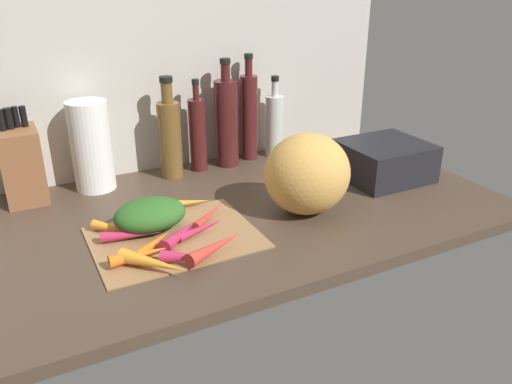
{
  "coord_description": "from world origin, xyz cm",
  "views": [
    {
      "loc": [
        -36.75,
        -111.96,
        58.23
      ],
      "look_at": [
        15.48,
        -10.68,
        8.13
      ],
      "focal_mm": 35.67,
      "sensor_mm": 36.0,
      "label": 1
    }
  ],
  "objects": [
    {
      "name": "carrot_3",
      "position": [
        -16.88,
        -3.25,
        2.02
      ],
      "size": [
        11.49,
        12.86,
        2.43
      ],
      "primitive_type": "cone",
      "rotation": [
        0.0,
        1.57,
        -0.86
      ],
      "color": "orange",
      "rests_on": "cutting_board"
    },
    {
      "name": "carrot_5",
      "position": [
        -14.16,
        -21.97,
        2.45
      ],
      "size": [
        12.91,
        14.45,
        3.29
      ],
      "primitive_type": "cone",
      "rotation": [
        0.0,
        1.57,
        -0.87
      ],
      "color": "orange",
      "rests_on": "cutting_board"
    },
    {
      "name": "ground_plane",
      "position": [
        0.0,
        0.0,
        -1.5
      ],
      "size": [
        170.0,
        80.0,
        3.0
      ],
      "primitive_type": "cube",
      "color": "#47382B"
    },
    {
      "name": "carrot_9",
      "position": [
        -7.32,
        -22.4,
        2.25
      ],
      "size": [
        10.76,
        7.93,
        2.89
      ],
      "primitive_type": "cone",
      "rotation": [
        0.0,
        1.57,
        -0.53
      ],
      "color": "#B2264C",
      "rests_on": "cutting_board"
    },
    {
      "name": "knife_block",
      "position": [
        -34.16,
        31.08,
        10.27
      ],
      "size": [
        10.27,
        15.71,
        25.49
      ],
      "color": "brown",
      "rests_on": "ground_plane"
    },
    {
      "name": "carrot_6",
      "position": [
        5.33,
        -5.03,
        1.87
      ],
      "size": [
        12.6,
        11.19,
        2.13
      ],
      "primitive_type": "cone",
      "rotation": [
        0.0,
        1.57,
        0.71
      ],
      "color": "red",
      "rests_on": "cutting_board"
    },
    {
      "name": "bottle_2",
      "position": [
        26.06,
        30.06,
        14.18
      ],
      "size": [
        7.4,
        7.4,
        33.78
      ],
      "color": "#471919",
      "rests_on": "ground_plane"
    },
    {
      "name": "bottle_3",
      "position": [
        35.1,
        32.4,
        14.49
      ],
      "size": [
        5.64,
        5.64,
        34.22
      ],
      "color": "#471919",
      "rests_on": "ground_plane"
    },
    {
      "name": "bottle_0",
      "position": [
        6.79,
        28.32,
        12.64
      ],
      "size": [
        6.68,
        6.68,
        30.39
      ],
      "color": "brown",
      "rests_on": "ground_plane"
    },
    {
      "name": "carrot_0",
      "position": [
        -15.42,
        -16.91,
        2.21
      ],
      "size": [
        13.77,
        2.98,
        2.82
      ],
      "primitive_type": "cone",
      "rotation": [
        0.0,
        1.57,
        0.01
      ],
      "color": "orange",
      "rests_on": "cutting_board"
    },
    {
      "name": "carrot_8",
      "position": [
        2.57,
        3.74,
        2.05
      ],
      "size": [
        13.12,
        5.43,
        2.49
      ],
      "primitive_type": "cone",
      "rotation": [
        0.0,
        1.57,
        -0.24
      ],
      "color": "orange",
      "rests_on": "cutting_board"
    },
    {
      "name": "carrot_7",
      "position": [
        0.8,
        -11.18,
        1.88
      ],
      "size": [
        13.79,
        6.29,
        2.15
      ],
      "primitive_type": "cone",
      "rotation": [
        0.0,
        1.57,
        0.31
      ],
      "color": "#B2264C",
      "rests_on": "cutting_board"
    },
    {
      "name": "bottle_4",
      "position": [
        43.73,
        30.77,
        10.78
      ],
      "size": [
        5.9,
        5.9,
        26.87
      ],
      "color": "silver",
      "rests_on": "ground_plane"
    },
    {
      "name": "carrot_2",
      "position": [
        -14.94,
        -7.14,
        2.07
      ],
      "size": [
        14.0,
        6.55,
        2.55
      ],
      "primitive_type": "cone",
      "rotation": [
        0.0,
        1.57,
        -0.3
      ],
      "color": "#B2264C",
      "rests_on": "cutting_board"
    },
    {
      "name": "wall_back",
      "position": [
        0.0,
        38.5,
        30.0
      ],
      "size": [
        170.0,
        3.0,
        60.0
      ],
      "primitive_type": "cube",
      "color": "#BCB7AD",
      "rests_on": "ground_plane"
    },
    {
      "name": "dish_rack",
      "position": [
        63.1,
        -2.27,
        5.54
      ],
      "size": [
        24.16,
        21.83,
        11.07
      ],
      "primitive_type": "cube",
      "color": "black",
      "rests_on": "ground_plane"
    },
    {
      "name": "winter_squash",
      "position": [
        29.89,
        -11.15,
        10.47
      ],
      "size": [
        22.41,
        20.91,
        20.94
      ],
      "primitive_type": "ellipsoid",
      "color": "gold",
      "rests_on": "ground_plane"
    },
    {
      "name": "carrot_10",
      "position": [
        -4.85,
        -12.34,
        2.44
      ],
      "size": [
        12.75,
        11.31,
        3.28
      ],
      "primitive_type": "cone",
      "rotation": [
        0.0,
        1.57,
        0.69
      ],
      "color": "#B2264C",
      "rests_on": "cutting_board"
    },
    {
      "name": "bottle_1",
      "position": [
        16.3,
        30.11,
        11.67
      ],
      "size": [
        5.38,
        5.38,
        28.45
      ],
      "color": "#471919",
      "rests_on": "ground_plane"
    },
    {
      "name": "carrot_greens_pile",
      "position": [
        -9.34,
        -3.56,
        4.46
      ],
      "size": [
        17.28,
        13.29,
        7.31
      ],
      "primitive_type": "ellipsoid",
      "color": "#2D6023",
      "rests_on": "cutting_board"
    },
    {
      "name": "carrot_4",
      "position": [
        -11.7,
        -13.52,
        2.13
      ],
      "size": [
        11.47,
        9.87,
        2.66
      ],
      "primitive_type": "cone",
      "rotation": [
        0.0,
        1.57,
        0.67
      ],
      "color": "orange",
      "rests_on": "cutting_board"
    },
    {
      "name": "carrot_1",
      "position": [
        0.08,
        -21.58,
        2.43
      ],
      "size": [
        16.02,
        9.19,
        3.26
      ],
      "primitive_type": "cone",
      "rotation": [
        0.0,
        1.57,
        0.4
      ],
      "color": "red",
      "rests_on": "cutting_board"
    },
    {
      "name": "paper_towel_roll",
      "position": [
        -15.75,
        29.5,
        12.75
      ],
      "size": [
        11.18,
        11.18,
        25.51
      ],
      "primitive_type": "cylinder",
      "color": "white",
      "rests_on": "ground_plane"
    },
    {
      "name": "cutting_board",
      "position": [
        -5.5,
        -9.63,
        0.4
      ],
      "size": [
        37.94,
        29.27,
        0.8
      ],
      "primitive_type": "cube",
      "color": "#997047",
      "rests_on": "ground_plane"
    }
  ]
}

